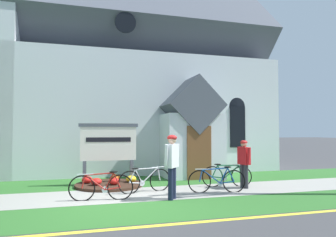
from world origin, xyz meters
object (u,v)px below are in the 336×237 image
at_px(bicycle_green, 145,180).
at_px(church_sign, 109,144).
at_px(cyclist_in_blue_jersey, 172,161).
at_px(bicycle_black, 217,181).
at_px(bicycle_white, 227,176).
at_px(bicycle_orange, 102,187).
at_px(cyclist_in_yellow_jersey, 244,160).
at_px(roadside_conifer, 228,80).

bearing_deg(bicycle_green, church_sign, 120.38).
distance_m(bicycle_green, cyclist_in_blue_jersey, 1.48).
relative_size(church_sign, bicycle_black, 1.24).
height_order(church_sign, bicycle_black, church_sign).
height_order(bicycle_white, bicycle_black, bicycle_black).
bearing_deg(cyclist_in_blue_jersey, bicycle_white, 31.08).
xyz_separation_m(bicycle_black, bicycle_orange, (-3.51, -0.15, 0.00)).
distance_m(bicycle_white, bicycle_green, 2.91).
bearing_deg(bicycle_green, cyclist_in_yellow_jersey, -3.38).
height_order(church_sign, bicycle_white, church_sign).
relative_size(church_sign, bicycle_white, 1.30).
distance_m(church_sign, cyclist_in_yellow_jersey, 4.69).
height_order(bicycle_white, cyclist_in_yellow_jersey, cyclist_in_yellow_jersey).
bearing_deg(cyclist_in_blue_jersey, roadside_conifer, 54.58).
height_order(bicycle_green, cyclist_in_yellow_jersey, cyclist_in_yellow_jersey).
xyz_separation_m(bicycle_black, cyclist_in_yellow_jersey, (1.18, 0.44, 0.55)).
bearing_deg(bicycle_black, roadside_conifer, 60.91).
xyz_separation_m(church_sign, bicycle_white, (3.86, -1.41, -1.06)).
xyz_separation_m(bicycle_green, bicycle_black, (2.14, -0.63, -0.00)).
relative_size(bicycle_white, bicycle_black, 0.95).
relative_size(bicycle_white, bicycle_orange, 0.96).
bearing_deg(bicycle_orange, cyclist_in_yellow_jersey, 7.06).
xyz_separation_m(church_sign, bicycle_orange, (-0.40, -2.42, -1.06)).
bearing_deg(bicycle_orange, roadside_conifer, 45.42).
xyz_separation_m(cyclist_in_yellow_jersey, roadside_conifer, (3.18, 7.41, 4.01)).
bearing_deg(church_sign, bicycle_green, -59.62).
xyz_separation_m(bicycle_green, roadside_conifer, (6.51, 7.21, 4.56)).
relative_size(bicycle_green, roadside_conifer, 0.22).
bearing_deg(cyclist_in_yellow_jersey, cyclist_in_blue_jersey, -160.23).
xyz_separation_m(bicycle_white, bicycle_orange, (-4.26, -1.01, -0.00)).
distance_m(church_sign, bicycle_orange, 2.67).
height_order(bicycle_orange, cyclist_in_blue_jersey, cyclist_in_blue_jersey).
relative_size(bicycle_white, bicycle_green, 0.97).
xyz_separation_m(church_sign, bicycle_green, (0.96, -1.64, -1.06)).
height_order(church_sign, bicycle_orange, church_sign).
bearing_deg(church_sign, roadside_conifer, 36.71).
relative_size(bicycle_orange, cyclist_in_blue_jersey, 0.97).
relative_size(church_sign, bicycle_green, 1.26).
bearing_deg(church_sign, bicycle_orange, -99.49).
bearing_deg(bicycle_green, bicycle_black, -16.45).
distance_m(bicycle_white, bicycle_black, 1.15).
xyz_separation_m(cyclist_in_blue_jersey, roadside_conifer, (5.99, 8.42, 3.86)).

